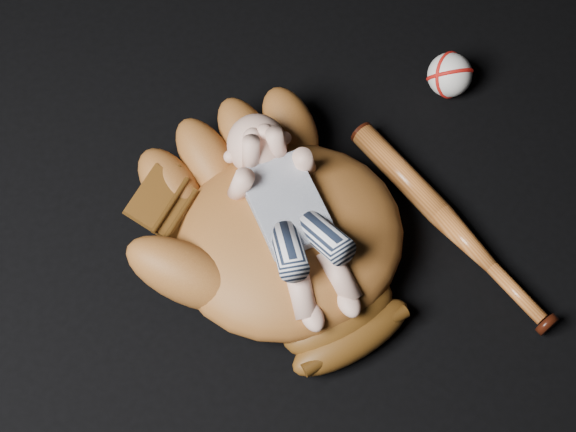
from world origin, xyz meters
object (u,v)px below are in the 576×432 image
at_px(newborn_baby, 293,218).
at_px(baseball, 450,75).
at_px(baseball_glove, 289,233).
at_px(baseball_bat, 451,225).

height_order(newborn_baby, baseball, newborn_baby).
relative_size(baseball_glove, baseball_bat, 1.13).
distance_m(baseball_bat, baseball, 0.30).
relative_size(baseball_glove, baseball, 6.52).
relative_size(baseball_bat, baseball, 5.77).
bearing_deg(baseball_glove, newborn_baby, -55.17).
bearing_deg(newborn_baby, baseball, 28.47).
height_order(baseball_glove, baseball, baseball_glove).
height_order(baseball_bat, baseball, baseball).
bearing_deg(baseball, newborn_baby, -139.37).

